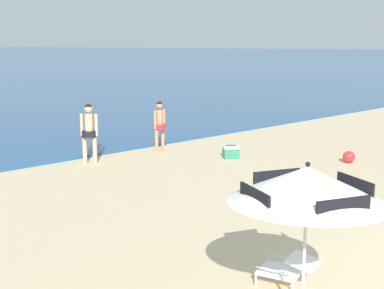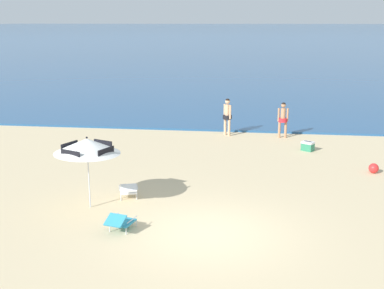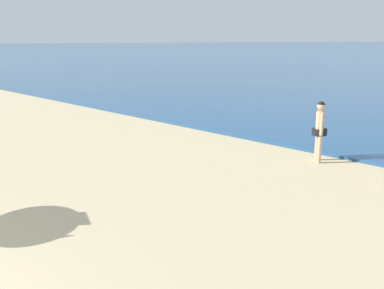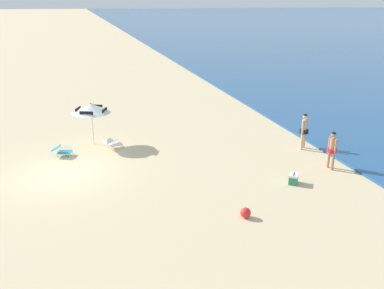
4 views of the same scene
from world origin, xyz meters
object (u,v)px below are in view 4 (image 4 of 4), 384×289
at_px(lounge_chair_under_umbrella, 113,143).
at_px(person_standing_beside, 332,148).
at_px(lounge_chair_beside_umbrella, 62,151).
at_px(beach_umbrella_striped_main, 91,108).
at_px(person_standing_near_shore, 304,129).
at_px(beach_ball, 246,213).
at_px(cooler_box, 293,179).

relative_size(lounge_chair_under_umbrella, person_standing_beside, 0.57).
bearing_deg(lounge_chair_beside_umbrella, person_standing_beside, 67.41).
height_order(beach_umbrella_striped_main, person_standing_beside, beach_umbrella_striped_main).
bearing_deg(person_standing_near_shore, lounge_chair_under_umbrella, -105.47).
height_order(lounge_chair_beside_umbrella, beach_ball, lounge_chair_beside_umbrella).
relative_size(lounge_chair_under_umbrella, cooler_box, 1.59).
distance_m(person_standing_beside, cooler_box, 2.63).
height_order(lounge_chair_under_umbrella, lounge_chair_beside_umbrella, lounge_chair_beside_umbrella).
height_order(beach_umbrella_striped_main, cooler_box, beach_umbrella_striped_main).
relative_size(lounge_chair_beside_umbrella, person_standing_beside, 0.58).
bearing_deg(beach_ball, cooler_box, 125.39).
relative_size(lounge_chair_under_umbrella, lounge_chair_beside_umbrella, 0.98).
height_order(lounge_chair_under_umbrella, beach_ball, lounge_chair_under_umbrella).
bearing_deg(person_standing_beside, person_standing_near_shore, 176.71).
height_order(lounge_chair_under_umbrella, person_standing_near_shore, person_standing_near_shore).
distance_m(beach_umbrella_striped_main, lounge_chair_under_umbrella, 2.07).
distance_m(person_standing_near_shore, cooler_box, 4.45).
relative_size(cooler_box, beach_ball, 1.66).
bearing_deg(beach_ball, lounge_chair_beside_umbrella, -141.66).
height_order(person_standing_near_shore, person_standing_beside, person_standing_near_shore).
relative_size(beach_umbrella_striped_main, lounge_chair_beside_umbrella, 2.50).
xyz_separation_m(lounge_chair_under_umbrella, cooler_box, (6.13, 6.65, -0.08)).
relative_size(beach_umbrella_striped_main, person_standing_near_shore, 1.37).
xyz_separation_m(person_standing_near_shore, cooler_box, (3.61, -2.46, -0.84)).
xyz_separation_m(lounge_chair_under_umbrella, lounge_chair_beside_umbrella, (0.41, -2.44, -0.01)).
height_order(beach_umbrella_striped_main, lounge_chair_under_umbrella, beach_umbrella_striped_main).
distance_m(beach_umbrella_striped_main, person_standing_near_shore, 10.62).
relative_size(person_standing_near_shore, person_standing_beside, 1.06).
bearing_deg(cooler_box, lounge_chair_under_umbrella, -132.66).
relative_size(lounge_chair_under_umbrella, person_standing_near_shore, 0.54).
bearing_deg(person_standing_beside, cooler_box, -67.25).
bearing_deg(person_standing_near_shore, beach_umbrella_striped_main, -109.10).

